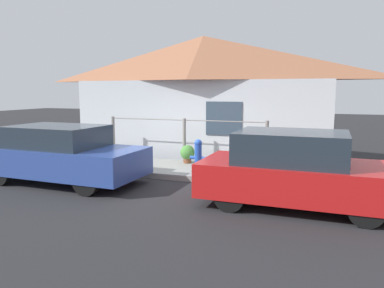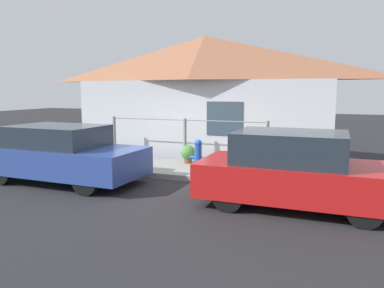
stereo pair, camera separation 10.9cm
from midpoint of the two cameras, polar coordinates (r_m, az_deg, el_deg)
ground_plane at (r=9.52m, az=-4.75°, el=-5.37°), size 60.00×60.00×0.00m
sidewalk at (r=10.35m, az=-2.46°, el=-3.83°), size 24.00×1.91×0.15m
house at (r=12.42m, az=2.02°, el=12.15°), size 8.58×2.23×3.97m
fence at (r=10.95m, az=-0.81°, el=0.92°), size 4.90×0.10×1.27m
car_left at (r=9.59m, az=-18.87°, el=-1.45°), size 3.99×1.82×1.38m
car_right at (r=7.43m, az=15.86°, el=-3.91°), size 3.72×1.78×1.45m
fire_hydrant at (r=9.30m, az=1.28°, el=-1.84°), size 0.42×0.19×0.88m
potted_plant_near_hydrant at (r=10.75m, az=-0.31°, el=-1.40°), size 0.42×0.42×0.52m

